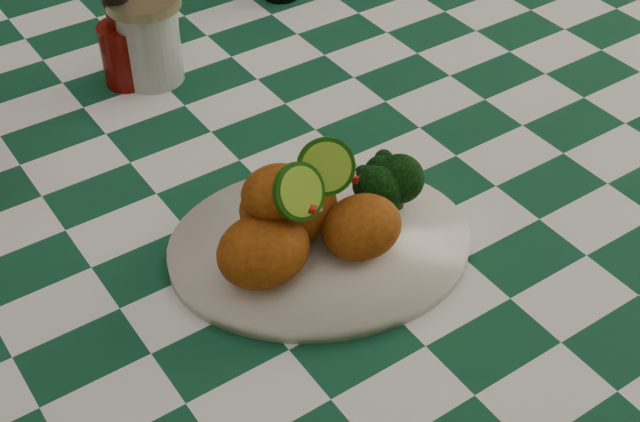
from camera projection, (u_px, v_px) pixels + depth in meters
dining_table at (256, 381)px, 1.25m from camera, size 1.66×1.06×0.79m
plate at (320, 246)px, 0.87m from camera, size 0.37×0.33×0.02m
fried_chicken_pile at (312, 201)px, 0.83m from camera, size 0.17×0.12×0.11m
broccoli_side at (386, 177)px, 0.89m from camera, size 0.08×0.08×0.06m
ketchup_bottle at (121, 38)px, 1.07m from camera, size 0.07×0.07×0.12m
mason_jar at (148, 39)px, 1.08m from camera, size 0.10×0.10×0.11m
wooden_chair_right at (169, 55)px, 1.79m from camera, size 0.46×0.48×0.91m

